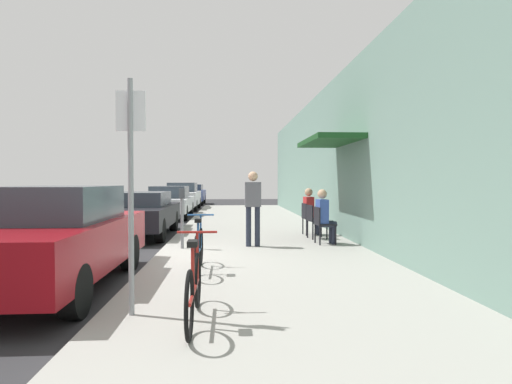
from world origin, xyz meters
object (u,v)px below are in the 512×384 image
cafe_chair_2 (309,217)px  parked_car_4 (191,194)px  seated_patron_2 (311,210)px  cafe_chair_1 (314,219)px  parking_meter (182,214)px  pedestrian_standing (253,202)px  seated_patron_0 (325,214)px  bicycle_0 (194,288)px  parked_car_3 (183,196)px  cafe_chair_0 (322,223)px  parked_car_2 (170,202)px  parked_car_1 (140,213)px  bicycle_1 (199,249)px  parked_car_0 (54,237)px  street_sign (131,177)px

cafe_chair_2 → parked_car_4: bearing=105.0°
seated_patron_2 → cafe_chair_1: bearing=-94.3°
parking_meter → pedestrian_standing: size_ratio=0.78×
seated_patron_0 → cafe_chair_2: bearing=92.0°
parked_car_4 → cafe_chair_2: parked_car_4 is taller
bicycle_0 → parked_car_4: bearing=95.1°
parked_car_3 → cafe_chair_0: (4.77, -14.08, -0.15)m
parked_car_2 → cafe_chair_1: size_ratio=5.06×
parked_car_2 → parked_car_4: same height
parking_meter → cafe_chair_2: size_ratio=1.52×
parked_car_1 → parked_car_3: (0.00, 11.41, 0.09)m
parked_car_4 → cafe_chair_2: 18.42m
parked_car_4 → parked_car_1: bearing=-90.0°
parked_car_3 → parked_car_4: bearing=90.0°
parked_car_4 → seated_patron_2: (4.83, -17.79, 0.09)m
seated_patron_0 → bicycle_0: bearing=-115.7°
parking_meter → cafe_chair_1: size_ratio=1.52×
parking_meter → bicycle_0: size_ratio=0.77×
parked_car_4 → cafe_chair_2: (4.77, -17.79, -0.11)m
bicycle_1 → cafe_chair_2: size_ratio=1.97×
parked_car_1 → cafe_chair_0: bearing=-29.3°
cafe_chair_2 → bicycle_0: bearing=-109.8°
parked_car_0 → parked_car_1: parked_car_0 is taller
seated_patron_0 → pedestrian_standing: bearing=-170.7°
pedestrian_standing → parked_car_4: bearing=99.0°
parked_car_1 → parked_car_2: parked_car_2 is taller
parked_car_2 → cafe_chair_1: bearing=-58.9°
parked_car_4 → bicycle_0: bearing=-84.9°
parked_car_1 → parking_meter: parking_meter is taller
parked_car_4 → parked_car_3: bearing=-90.0°
parked_car_1 → cafe_chair_0: (4.77, -2.67, -0.06)m
parked_car_3 → street_sign: 19.29m
cafe_chair_2 → parked_car_2: bearing=123.7°
pedestrian_standing → bicycle_1: bearing=-111.7°
seated_patron_0 → cafe_chair_1: (-0.06, 0.92, -0.19)m
parked_car_2 → seated_patron_0: bearing=-61.3°
parking_meter → cafe_chair_2: parking_meter is taller
cafe_chair_0 → seated_patron_2: seated_patron_2 is taller
street_sign → seated_patron_2: (3.33, 6.84, -0.82)m
parking_meter → street_sign: size_ratio=0.51×
parking_meter → seated_patron_2: size_ratio=1.02×
seated_patron_0 → cafe_chair_2: 1.71m
parking_meter → parked_car_2: bearing=99.5°
parked_car_2 → bicycle_1: size_ratio=2.57×
parked_car_2 → bicycle_1: (2.08, -11.72, -0.24)m
bicycle_1 → cafe_chair_1: (2.69, 3.81, 0.14)m
parked_car_2 → bicycle_0: size_ratio=2.57×
cafe_chair_0 → bicycle_0: bearing=-115.2°
parked_car_0 → bicycle_0: parked_car_0 is taller
parked_car_0 → seated_patron_0: 5.94m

